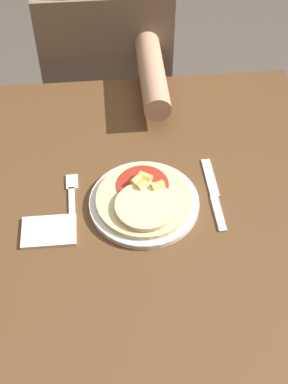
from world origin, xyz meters
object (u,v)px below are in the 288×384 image
object	(u,v)px
plate	(144,201)
knife	(214,195)
fork	(72,199)
pizza	(144,198)
dining_table	(138,238)
person_diner	(108,68)

from	to	relation	value
plate	knife	size ratio (longest dim) A/B	1.14
fork	pizza	bearing A→B (deg)	-10.78
pizza	knife	xyz separation A→B (m)	(0.16, 0.01, -0.02)
dining_table	pizza	size ratio (longest dim) A/B	4.28
person_diner	dining_table	bearing A→B (deg)	-86.14
pizza	person_diner	size ratio (longest dim) A/B	0.19
dining_table	person_diner	world-z (taller)	person_diner
pizza	knife	bearing A→B (deg)	4.79
fork	dining_table	bearing A→B (deg)	-12.00
pizza	knife	size ratio (longest dim) A/B	0.99
plate	pizza	distance (m)	0.02
dining_table	fork	size ratio (longest dim) A/B	5.34
dining_table	fork	world-z (taller)	fork
plate	person_diner	size ratio (longest dim) A/B	0.21
pizza	knife	distance (m)	0.17
plate	knife	xyz separation A→B (m)	(0.16, 0.01, -0.00)
knife	pizza	bearing A→B (deg)	-175.21
plate	knife	bearing A→B (deg)	3.27
plate	pizza	xyz separation A→B (m)	(0.00, -0.00, 0.02)
person_diner	pizza	bearing A→B (deg)	-84.82
person_diner	knife	bearing A→B (deg)	-70.67
fork	person_diner	distance (m)	0.63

